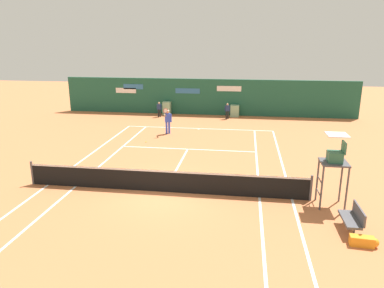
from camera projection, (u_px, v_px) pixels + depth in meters
The scene contains 10 objects.
ground_plane at pixel (167, 187), 16.08m from camera, with size 80.00×80.00×0.01m.
tennis_net at pixel (164, 181), 15.40m from camera, with size 12.10×0.10×1.07m.
sponsor_back_wall at pixel (207, 98), 31.28m from camera, with size 25.00×1.02×3.06m.
umpire_chair at pixel (335, 160), 13.73m from camera, with size 1.00×1.00×2.87m.
player_bench at pixel (353, 217), 12.21m from camera, with size 0.54×1.31×0.88m.
equipment_bag at pixel (365, 241), 11.40m from camera, with size 0.88×0.36×0.32m.
player_on_baseline at pixel (168, 120), 24.93m from camera, with size 0.51×0.84×1.87m.
ball_kid_right_post at pixel (159, 108), 30.53m from camera, with size 0.42×0.18×1.27m.
ball_kid_left_post at pixel (227, 110), 29.72m from camera, with size 0.43×0.18×1.30m.
tennis_ball_mid_court at pixel (146, 142), 23.06m from camera, with size 0.07×0.07×0.07m, color #CCE033.
Camera 1 is at (3.26, -14.06, 6.21)m, focal length 34.15 mm.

